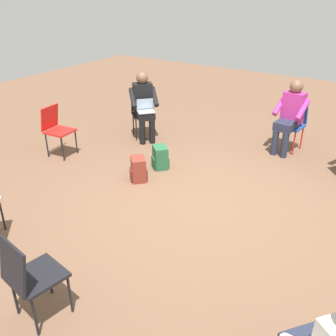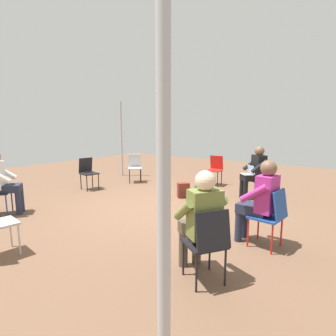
{
  "view_description": "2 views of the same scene",
  "coord_description": "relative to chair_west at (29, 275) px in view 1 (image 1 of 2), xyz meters",
  "views": [
    {
      "loc": [
        -3.81,
        -2.01,
        2.68
      ],
      "look_at": [
        -0.2,
        0.38,
        0.51
      ],
      "focal_mm": 40.0,
      "sensor_mm": 36.0,
      "label": 1
    },
    {
      "loc": [
        3.44,
        -4.05,
        1.69
      ],
      "look_at": [
        0.28,
        0.21,
        0.85
      ],
      "focal_mm": 28.0,
      "sensor_mm": 36.0,
      "label": 2
    }
  ],
  "objects": [
    {
      "name": "chair_northeast",
      "position": [
        4.05,
        1.88,
        0.0
      ],
      "size": [
        0.58,
        0.59,
        0.85
      ],
      "rotation": [
        0.0,
        0.0,
        2.4
      ],
      "color": "black",
      "rests_on": "ground"
    },
    {
      "name": "backpack_near_laptop_user",
      "position": [
        3.07,
        0.8,
        -0.34
      ],
      "size": [
        0.34,
        0.34,
        0.36
      ],
      "rotation": [
        0.0,
        0.0,
        3.98
      ],
      "color": "#235B38",
      "rests_on": "ground"
    },
    {
      "name": "backpack_by_empty_chair",
      "position": [
        2.55,
        0.83,
        -0.34
      ],
      "size": [
        0.34,
        0.34,
        0.36
      ],
      "rotation": [
        0.0,
        0.0,
        3.93
      ],
      "color": "maroon",
      "rests_on": "ground"
    },
    {
      "name": "person_with_laptop",
      "position": [
        3.94,
        1.75,
        0.2
      ],
      "size": [
        0.63,
        0.64,
        1.24
      ],
      "rotation": [
        0.0,
        0.0,
        2.4
      ],
      "color": "black",
      "rests_on": "ground"
    },
    {
      "name": "chair_east",
      "position": [
        4.98,
        -0.68,
        0.0
      ],
      "size": [
        0.48,
        0.44,
        0.85
      ],
      "rotation": [
        0.0,
        0.0,
        1.46
      ],
      "color": "#1E4799",
      "rests_on": "ground"
    },
    {
      "name": "chair_north",
      "position": [
        2.53,
        2.53,
        0.0
      ],
      "size": [
        0.44,
        0.48,
        0.85
      ],
      "rotation": [
        0.0,
        0.0,
        3.25
      ],
      "color": "red",
      "rests_on": "ground"
    },
    {
      "name": "chair_west",
      "position": [
        0.0,
        0.0,
        0.0
      ],
      "size": [
        0.49,
        0.46,
        0.85
      ],
      "rotation": [
        0.0,
        0.0,
        -1.73
      ],
      "color": "black",
      "rests_on": "ground"
    },
    {
      "name": "person_in_magenta",
      "position": [
        4.82,
        -0.66,
        0.2
      ],
      "size": [
        0.55,
        0.53,
        1.24
      ],
      "rotation": [
        0.0,
        0.0,
        1.46
      ],
      "color": "#23283D",
      "rests_on": "ground"
    },
    {
      "name": "ground_plane",
      "position": [
        2.46,
        -0.27,
        -0.5
      ],
      "size": [
        16.4,
        16.4,
        0.0
      ],
      "primitive_type": "plane",
      "color": "brown"
    }
  ]
}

